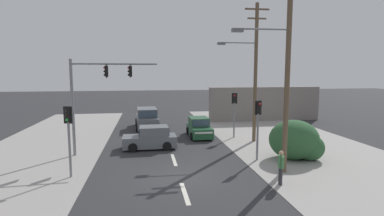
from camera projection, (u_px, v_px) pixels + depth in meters
name	position (u px, v px, depth m)	size (l,w,h in m)	color
ground_plane	(180.00, 177.00, 14.89)	(140.00, 140.00, 0.00)	#303033
lane_dash_near	(185.00, 193.00, 12.93)	(0.20, 2.40, 0.01)	silver
lane_dash_mid	(174.00, 160.00, 17.84)	(0.20, 2.40, 0.01)	silver
lane_dash_far	(168.00, 141.00, 22.74)	(0.20, 2.40, 0.01)	silver
kerb_right_verge	(322.00, 158.00, 18.23)	(10.00, 44.00, 0.02)	#A39E99
kerb_left_verge	(28.00, 161.00, 17.51)	(8.00, 40.00, 0.02)	#A39E99
utility_pole_foreground_right	(285.00, 68.00, 14.95)	(3.78, 0.44, 10.13)	brown
utility_pole_midground_right	(254.00, 69.00, 21.91)	(3.78, 0.30, 10.12)	brown
traffic_signal_mast	(94.00, 89.00, 18.50)	(5.29, 0.52, 6.00)	slate
pedestal_signal_right_kerb	(258.00, 120.00, 17.47)	(0.44, 0.31, 3.56)	slate
pedestal_signal_left_kerb	(69.00, 130.00, 14.58)	(0.44, 0.31, 3.56)	slate
pedestal_signal_far_median	(234.00, 107.00, 23.56)	(0.44, 0.31, 3.56)	slate
roadside_bush	(297.00, 141.00, 17.87)	(3.14, 2.69, 2.37)	#2D5B33
shopfront_wall_far	(265.00, 104.00, 32.05)	(12.00, 1.00, 3.60)	gray
hatchback_oncoming_near	(199.00, 128.00, 24.20)	(1.78, 3.64, 1.53)	#235633
hatchback_crossing_left	(151.00, 138.00, 20.41)	(3.67, 1.84, 1.53)	slate
suv_receding_far	(147.00, 119.00, 27.69)	(2.24, 4.62, 1.90)	slate
pedestrian_at_kerb	(281.00, 166.00, 13.78)	(0.29, 0.55, 1.63)	#333338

